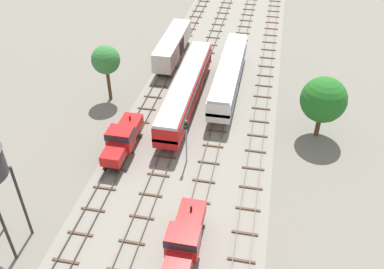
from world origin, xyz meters
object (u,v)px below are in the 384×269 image
passenger_coach_left_mid (186,88)px  diesel_railcar_centre_left_midfar (229,73)px  shunter_loco_centre_left_nearest (184,240)px  freight_boxcar_far_left_far (173,45)px  shunter_loco_far_left_near (122,138)px  signal_post_nearest (186,136)px

passenger_coach_left_mid → diesel_railcar_centre_left_midfar: 6.98m
shunter_loco_centre_left_nearest → passenger_coach_left_mid: 23.90m
freight_boxcar_far_left_far → passenger_coach_left_mid: bearing=-69.1°
shunter_loco_centre_left_nearest → freight_boxcar_far_left_far: 37.28m
shunter_loco_centre_left_nearest → shunter_loco_far_left_near: 15.69m
shunter_loco_far_left_near → signal_post_nearest: bearing=-1.6°
shunter_loco_far_left_near → signal_post_nearest: 7.38m
diesel_railcar_centre_left_midfar → signal_post_nearest: (-2.41, -16.29, 0.84)m
shunter_loco_centre_left_nearest → diesel_railcar_centre_left_midfar: diesel_railcar_centre_left_midfar is taller
freight_boxcar_far_left_far → signal_post_nearest: size_ratio=2.58×
shunter_loco_centre_left_nearest → diesel_railcar_centre_left_midfar: size_ratio=0.41×
diesel_railcar_centre_left_midfar → freight_boxcar_far_left_far: bearing=141.9°
passenger_coach_left_mid → freight_boxcar_far_left_far: 13.49m
freight_boxcar_far_left_far → shunter_loco_centre_left_nearest: bearing=-75.0°
freight_boxcar_far_left_far → shunter_loco_far_left_near: bearing=-90.0°
shunter_loco_far_left_near → freight_boxcar_far_left_far: (0.01, 23.64, 0.44)m
passenger_coach_left_mid → freight_boxcar_far_left_far: (-4.82, 12.60, -0.16)m
shunter_loco_far_left_near → diesel_railcar_centre_left_midfar: 18.77m
shunter_loco_centre_left_nearest → passenger_coach_left_mid: passenger_coach_left_mid is taller
diesel_railcar_centre_left_midfar → passenger_coach_left_mid: bearing=-133.7°
shunter_loco_centre_left_nearest → freight_boxcar_far_left_far: size_ratio=0.60×
diesel_railcar_centre_left_midfar → freight_boxcar_far_left_far: size_ratio=1.46×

